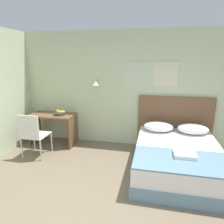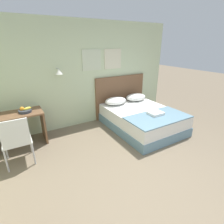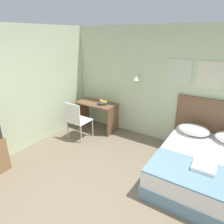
{
  "view_description": "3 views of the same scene",
  "coord_description": "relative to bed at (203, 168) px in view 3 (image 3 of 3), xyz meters",
  "views": [
    {
      "loc": [
        0.77,
        -1.74,
        2.01
      ],
      "look_at": [
        0.0,
        1.8,
        1.05
      ],
      "focal_mm": 32.0,
      "sensor_mm": 36.0,
      "label": 1
    },
    {
      "loc": [
        -1.56,
        -1.46,
        2.12
      ],
      "look_at": [
        0.07,
        1.3,
        0.84
      ],
      "focal_mm": 28.0,
      "sensor_mm": 36.0,
      "label": 2
    },
    {
      "loc": [
        1.48,
        -1.55,
        2.44
      ],
      "look_at": [
        -0.47,
        1.45,
        1.04
      ],
      "focal_mm": 32.0,
      "sensor_mm": 36.0,
      "label": 3
    }
  ],
  "objects": [
    {
      "name": "headboard",
      "position": [
        -0.0,
        1.03,
        0.36
      ],
      "size": [
        1.63,
        0.06,
        1.22
      ],
      "color": "brown",
      "rests_on": "ground_plane"
    },
    {
      "name": "wall_back",
      "position": [
        -1.23,
        1.09,
        1.08
      ],
      "size": [
        5.52,
        0.31,
        2.65
      ],
      "color": "beige",
      "rests_on": "ground_plane"
    },
    {
      "name": "throw_blanket",
      "position": [
        -0.0,
        -0.58,
        0.27
      ],
      "size": [
        1.47,
        0.8,
        0.02
      ],
      "color": "#66899E",
      "rests_on": "bed"
    },
    {
      "name": "bed",
      "position": [
        0.0,
        0.0,
        0.0
      ],
      "size": [
        1.51,
        1.99,
        0.51
      ],
      "color": "#66899E",
      "rests_on": "ground_plane"
    },
    {
      "name": "desk_chair",
      "position": [
        -2.88,
        -0.06,
        0.3
      ],
      "size": [
        0.48,
        0.48,
        0.95
      ],
      "color": "white",
      "rests_on": "ground_plane"
    },
    {
      "name": "desk",
      "position": [
        -2.83,
        0.69,
        0.26
      ],
      "size": [
        1.06,
        0.55,
        0.75
      ],
      "color": "brown",
      "rests_on": "ground_plane"
    },
    {
      "name": "ground_plane",
      "position": [
        -1.23,
        -1.74,
        -0.25
      ],
      "size": [
        24.0,
        24.0,
        0.0
      ],
      "primitive_type": "plane",
      "color": "#756651"
    },
    {
      "name": "pillow_left",
      "position": [
        -0.35,
        0.72,
        0.35
      ],
      "size": [
        0.63,
        0.44,
        0.2
      ],
      "color": "white",
      "rests_on": "bed"
    },
    {
      "name": "fruit_bowl",
      "position": [
        -2.63,
        0.68,
        0.54
      ],
      "size": [
        0.27,
        0.26,
        0.12
      ],
      "color": "#333842",
      "rests_on": "desk"
    },
    {
      "name": "folded_towel_near_foot",
      "position": [
        0.05,
        -0.44,
        0.31
      ],
      "size": [
        0.34,
        0.28,
        0.06
      ],
      "color": "white",
      "rests_on": "throw_blanket"
    }
  ]
}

